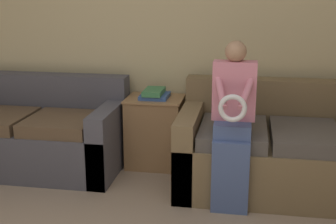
{
  "coord_description": "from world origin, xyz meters",
  "views": [
    {
      "loc": [
        0.78,
        -1.69,
        1.64
      ],
      "look_at": [
        0.22,
        1.56,
        0.74
      ],
      "focal_mm": 50.0,
      "sensor_mm": 36.0,
      "label": 1
    }
  ],
  "objects_px": {
    "couch_main": "(302,152)",
    "book_stack": "(154,94)",
    "side_shelf": "(155,131)",
    "child_left_seated": "(233,120)",
    "couch_side": "(37,135)"
  },
  "relations": [
    {
      "from": "couch_main",
      "to": "child_left_seated",
      "type": "relative_size",
      "value": 1.6
    },
    {
      "from": "couch_main",
      "to": "book_stack",
      "type": "bearing_deg",
      "value": 166.92
    },
    {
      "from": "couch_side",
      "to": "child_left_seated",
      "type": "xyz_separation_m",
      "value": [
        1.8,
        -0.49,
        0.37
      ]
    },
    {
      "from": "child_left_seated",
      "to": "side_shelf",
      "type": "bearing_deg",
      "value": 135.85
    },
    {
      "from": "side_shelf",
      "to": "child_left_seated",
      "type": "bearing_deg",
      "value": -44.15
    },
    {
      "from": "child_left_seated",
      "to": "side_shelf",
      "type": "relative_size",
      "value": 1.93
    },
    {
      "from": "side_shelf",
      "to": "couch_side",
      "type": "bearing_deg",
      "value": -168.34
    },
    {
      "from": "child_left_seated",
      "to": "couch_main",
      "type": "bearing_deg",
      "value": 35.85
    },
    {
      "from": "book_stack",
      "to": "child_left_seated",
      "type": "bearing_deg",
      "value": -43.8
    },
    {
      "from": "couch_main",
      "to": "book_stack",
      "type": "height_order",
      "value": "couch_main"
    },
    {
      "from": "book_stack",
      "to": "couch_main",
      "type": "bearing_deg",
      "value": -13.08
    },
    {
      "from": "couch_main",
      "to": "side_shelf",
      "type": "relative_size",
      "value": 3.09
    },
    {
      "from": "couch_side",
      "to": "side_shelf",
      "type": "height_order",
      "value": "couch_side"
    },
    {
      "from": "side_shelf",
      "to": "couch_main",
      "type": "bearing_deg",
      "value": -13.34
    },
    {
      "from": "couch_side",
      "to": "couch_main",
      "type": "bearing_deg",
      "value": -2.07
    }
  ]
}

